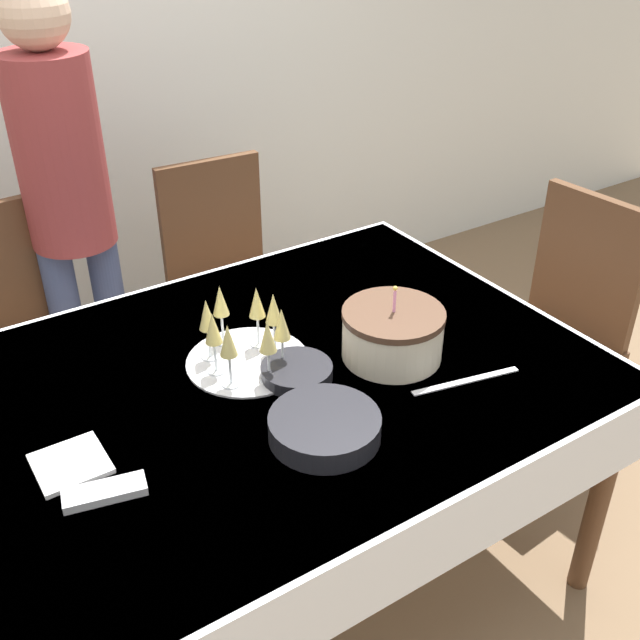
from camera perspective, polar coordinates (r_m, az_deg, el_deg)
name	(u,v)px	position (r m, az deg, el deg)	size (l,w,h in m)	color
ground_plane	(257,584)	(2.43, -4.83, -19.42)	(12.00, 12.00, 0.00)	brown
wall_back	(27,33)	(3.09, -21.40, 19.68)	(8.00, 0.05, 2.70)	silver
dining_table	(246,414)	(1.96, -5.68, -7.17)	(1.80, 1.20, 0.76)	white
dining_chair_far_left	(7,341)	(2.68, -22.72, -1.48)	(0.45, 0.45, 0.96)	#51331E
dining_chair_far_right	(226,278)	(2.88, -7.15, 3.22)	(0.44, 0.44, 0.96)	#51331E
dining_chair_right_end	(559,322)	(2.70, 17.77, -0.12)	(0.45, 0.45, 0.96)	#51331E
birthday_cake	(393,334)	(1.96, 5.55, -1.06)	(0.27, 0.27, 0.21)	beige
champagne_tray	(245,334)	(1.92, -5.74, -1.06)	(0.32, 0.32, 0.18)	silver
plate_stack_main	(325,427)	(1.71, 0.35, -8.15)	(0.26, 0.26, 0.06)	black
plate_stack_dessert	(297,372)	(1.90, -1.79, -3.96)	(0.18, 0.18, 0.03)	black
cake_knife	(466,381)	(1.93, 11.06, -4.58)	(0.30, 0.08, 0.00)	silver
fork_pile	(105,492)	(1.64, -16.08, -12.48)	(0.18, 0.10, 0.02)	silver
napkin_pile	(71,464)	(1.74, -18.47, -10.35)	(0.15, 0.15, 0.01)	white
person_standing	(66,189)	(2.61, -18.78, 9.46)	(0.28, 0.28, 1.61)	#3F4C72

